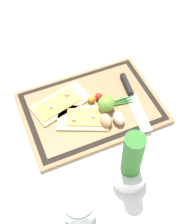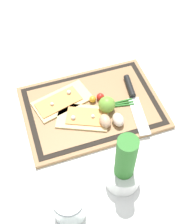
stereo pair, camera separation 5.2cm
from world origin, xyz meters
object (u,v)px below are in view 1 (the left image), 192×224
egg_brown (106,120)px  herb_pot (131,166)px  knife (130,92)px  pizza_slice_far (84,118)px  pizza_slice_near (60,103)px  sauce_jar (79,209)px  cherry_tomato_red (99,97)px  egg_pink (119,118)px  lime (106,104)px  cherry_tomato_yellow (91,99)px

egg_brown → herb_pot: (0.01, 0.21, 0.04)m
knife → herb_pot: 0.34m
pizza_slice_far → herb_pot: size_ratio=0.88×
pizza_slice_far → knife: size_ratio=0.78×
pizza_slice_far → pizza_slice_near: bearing=-60.1°
sauce_jar → pizza_slice_far: bearing=-114.0°
cherry_tomato_red → herb_pot: bearing=83.8°
pizza_slice_far → egg_pink: 0.12m
egg_pink → herb_pot: herb_pot is taller
egg_brown → egg_pink: 0.04m
knife → herb_pot: bearing=62.9°
pizza_slice_near → egg_brown: egg_brown is taller
egg_brown → sauce_jar: (0.20, 0.25, 0.01)m
pizza_slice_near → lime: lime is taller
knife → egg_brown: (0.14, 0.09, 0.01)m
cherry_tomato_yellow → pizza_slice_far: bearing=48.6°
pizza_slice_near → egg_brown: size_ratio=4.30×
egg_pink → cherry_tomato_yellow: (0.05, -0.12, -0.01)m
pizza_slice_near → egg_brown: (-0.12, 0.14, 0.01)m
pizza_slice_near → cherry_tomato_red: (-0.14, 0.03, 0.01)m
pizza_slice_far → sauce_jar: sauce_jar is taller
pizza_slice_far → lime: bearing=-174.6°
pizza_slice_near → cherry_tomato_yellow: bearing=162.4°
lime → cherry_tomato_yellow: lime is taller
egg_pink → sauce_jar: bearing=45.4°
egg_pink → herb_pot: 0.21m
knife → sauce_jar: 0.48m
egg_brown → egg_pink: bearing=167.8°
pizza_slice_near → egg_pink: 0.22m
cherry_tomato_red → pizza_slice_far: bearing=36.3°
cherry_tomato_yellow → herb_pot: herb_pot is taller
egg_pink → cherry_tomato_yellow: egg_pink is taller
egg_brown → herb_pot: size_ratio=0.23×
herb_pot → sauce_jar: bearing=14.0°
pizza_slice_far → egg_brown: bearing=142.3°
pizza_slice_far → knife: bearing=-168.9°
pizza_slice_near → egg_pink: (-0.16, 0.15, 0.01)m
pizza_slice_near → egg_pink: size_ratio=4.30×
lime → herb_pot: herb_pot is taller
knife → sauce_jar: size_ratio=2.47×
pizza_slice_near → lime: 0.17m
knife → lime: size_ratio=4.48×
lime → sauce_jar: 0.38m
pizza_slice_near → cherry_tomato_red: cherry_tomato_red is taller
pizza_slice_far → herb_pot: 0.27m
cherry_tomato_red → herb_pot: (0.03, 0.32, 0.05)m
pizza_slice_near → lime: bearing=148.9°
lime → sauce_jar: size_ratio=0.55×
pizza_slice_far → sauce_jar: 0.33m
egg_brown → sauce_jar: size_ratio=0.49×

